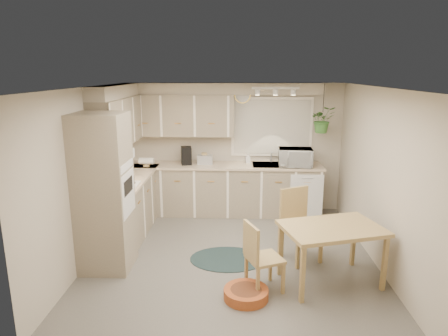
# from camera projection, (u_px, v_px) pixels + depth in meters

# --- Properties ---
(floor) EXTENTS (4.20, 4.20, 0.00)m
(floor) POSITION_uv_depth(u_px,v_px,m) (232.00, 256.00, 5.78)
(floor) COLOR #5F5B53
(floor) RESTS_ON ground
(ceiling) EXTENTS (4.20, 4.20, 0.00)m
(ceiling) POSITION_uv_depth(u_px,v_px,m) (232.00, 87.00, 5.22)
(ceiling) COLOR white
(ceiling) RESTS_ON wall_back
(wall_back) EXTENTS (4.00, 0.04, 2.40)m
(wall_back) POSITION_uv_depth(u_px,v_px,m) (234.00, 148.00, 7.54)
(wall_back) COLOR #B3A894
(wall_back) RESTS_ON floor
(wall_front) EXTENTS (4.00, 0.04, 2.40)m
(wall_front) POSITION_uv_depth(u_px,v_px,m) (228.00, 238.00, 3.46)
(wall_front) COLOR #B3A894
(wall_front) RESTS_ON floor
(wall_left) EXTENTS (0.04, 4.20, 2.40)m
(wall_left) POSITION_uv_depth(u_px,v_px,m) (89.00, 175.00, 5.57)
(wall_left) COLOR #B3A894
(wall_left) RESTS_ON floor
(wall_right) EXTENTS (0.04, 4.20, 2.40)m
(wall_right) POSITION_uv_depth(u_px,v_px,m) (379.00, 177.00, 5.43)
(wall_right) COLOR #B3A894
(wall_right) RESTS_ON floor
(base_cab_left) EXTENTS (0.60, 1.85, 0.90)m
(base_cab_left) POSITION_uv_depth(u_px,v_px,m) (130.00, 205.00, 6.59)
(base_cab_left) COLOR tan
(base_cab_left) RESTS_ON floor
(base_cab_back) EXTENTS (3.60, 0.60, 0.90)m
(base_cab_back) POSITION_uv_depth(u_px,v_px,m) (223.00, 190.00, 7.43)
(base_cab_back) COLOR tan
(base_cab_back) RESTS_ON floor
(counter_left) EXTENTS (0.64, 1.89, 0.04)m
(counter_left) POSITION_uv_depth(u_px,v_px,m) (129.00, 178.00, 6.48)
(counter_left) COLOR #CDB296
(counter_left) RESTS_ON base_cab_left
(counter_back) EXTENTS (3.64, 0.64, 0.04)m
(counter_back) POSITION_uv_depth(u_px,v_px,m) (223.00, 166.00, 7.31)
(counter_back) COLOR #CDB296
(counter_back) RESTS_ON base_cab_back
(oven_stack) EXTENTS (0.65, 0.65, 2.10)m
(oven_stack) POSITION_uv_depth(u_px,v_px,m) (104.00, 193.00, 5.23)
(oven_stack) COLOR tan
(oven_stack) RESTS_ON floor
(wall_oven_face) EXTENTS (0.02, 0.56, 0.58)m
(wall_oven_face) POSITION_uv_depth(u_px,v_px,m) (128.00, 193.00, 5.22)
(wall_oven_face) COLOR silver
(wall_oven_face) RESTS_ON oven_stack
(upper_cab_left) EXTENTS (0.35, 2.00, 0.75)m
(upper_cab_left) POSITION_uv_depth(u_px,v_px,m) (120.00, 121.00, 6.39)
(upper_cab_left) COLOR tan
(upper_cab_left) RESTS_ON wall_left
(upper_cab_back) EXTENTS (2.00, 0.35, 0.75)m
(upper_cab_back) POSITION_uv_depth(u_px,v_px,m) (179.00, 115.00, 7.26)
(upper_cab_back) COLOR tan
(upper_cab_back) RESTS_ON wall_back
(soffit_left) EXTENTS (0.30, 2.00, 0.20)m
(soffit_left) POSITION_uv_depth(u_px,v_px,m) (116.00, 91.00, 6.28)
(soffit_left) COLOR #B3A894
(soffit_left) RESTS_ON wall_left
(soffit_back) EXTENTS (3.60, 0.30, 0.20)m
(soffit_back) POSITION_uv_depth(u_px,v_px,m) (223.00, 89.00, 7.14)
(soffit_back) COLOR #B3A894
(soffit_back) RESTS_ON wall_back
(cooktop) EXTENTS (0.52, 0.58, 0.02)m
(cooktop) POSITION_uv_depth(u_px,v_px,m) (119.00, 186.00, 5.91)
(cooktop) COLOR silver
(cooktop) RESTS_ON counter_left
(range_hood) EXTENTS (0.40, 0.60, 0.14)m
(range_hood) POSITION_uv_depth(u_px,v_px,m) (116.00, 156.00, 5.81)
(range_hood) COLOR silver
(range_hood) RESTS_ON upper_cab_left
(window_blinds) EXTENTS (1.40, 0.02, 1.00)m
(window_blinds) POSITION_uv_depth(u_px,v_px,m) (272.00, 127.00, 7.39)
(window_blinds) COLOR beige
(window_blinds) RESTS_ON wall_back
(window_frame) EXTENTS (1.50, 0.02, 1.10)m
(window_frame) POSITION_uv_depth(u_px,v_px,m) (272.00, 127.00, 7.40)
(window_frame) COLOR white
(window_frame) RESTS_ON wall_back
(sink) EXTENTS (0.70, 0.48, 0.10)m
(sink) POSITION_uv_depth(u_px,v_px,m) (272.00, 167.00, 7.29)
(sink) COLOR #B4B7BC
(sink) RESTS_ON counter_back
(dishwasher_front) EXTENTS (0.58, 0.02, 0.83)m
(dishwasher_front) POSITION_uv_depth(u_px,v_px,m) (306.00, 197.00, 7.08)
(dishwasher_front) COLOR silver
(dishwasher_front) RESTS_ON base_cab_back
(track_light_bar) EXTENTS (0.80, 0.04, 0.04)m
(track_light_bar) POSITION_uv_depth(u_px,v_px,m) (275.00, 88.00, 6.71)
(track_light_bar) COLOR silver
(track_light_bar) RESTS_ON ceiling
(wall_clock) EXTENTS (0.30, 0.03, 0.30)m
(wall_clock) POSITION_uv_depth(u_px,v_px,m) (242.00, 95.00, 7.27)
(wall_clock) COLOR gold
(wall_clock) RESTS_ON wall_back
(dining_table) EXTENTS (1.37, 1.10, 0.75)m
(dining_table) POSITION_uv_depth(u_px,v_px,m) (330.00, 255.00, 4.98)
(dining_table) COLOR tan
(dining_table) RESTS_ON floor
(chair_left) EXTENTS (0.53, 0.53, 0.87)m
(chair_left) POSITION_uv_depth(u_px,v_px,m) (265.00, 257.00, 4.80)
(chair_left) COLOR tan
(chair_left) RESTS_ON floor
(chair_back) EXTENTS (0.64, 0.64, 1.01)m
(chair_back) POSITION_uv_depth(u_px,v_px,m) (302.00, 226.00, 5.55)
(chair_back) COLOR tan
(chair_back) RESTS_ON floor
(braided_rug) EXTENTS (1.07, 0.81, 0.01)m
(braided_rug) POSITION_uv_depth(u_px,v_px,m) (227.00, 259.00, 5.68)
(braided_rug) COLOR black
(braided_rug) RESTS_ON floor
(pet_bed) EXTENTS (0.62, 0.62, 0.12)m
(pet_bed) POSITION_uv_depth(u_px,v_px,m) (246.00, 294.00, 4.69)
(pet_bed) COLOR #A75321
(pet_bed) RESTS_ON floor
(microwave) EXTENTS (0.60, 0.35, 0.40)m
(microwave) POSITION_uv_depth(u_px,v_px,m) (295.00, 155.00, 7.12)
(microwave) COLOR silver
(microwave) RESTS_ON counter_back
(soap_bottle) EXTENTS (0.12, 0.19, 0.08)m
(soap_bottle) POSITION_uv_depth(u_px,v_px,m) (248.00, 161.00, 7.44)
(soap_bottle) COLOR silver
(soap_bottle) RESTS_ON counter_back
(hanging_plant) EXTENTS (0.48, 0.52, 0.36)m
(hanging_plant) POSITION_uv_depth(u_px,v_px,m) (322.00, 123.00, 6.97)
(hanging_plant) COLOR #376C2B
(hanging_plant) RESTS_ON ceiling
(coffee_maker) EXTENTS (0.22, 0.25, 0.32)m
(coffee_maker) POSITION_uv_depth(u_px,v_px,m) (186.00, 156.00, 7.30)
(coffee_maker) COLOR black
(coffee_maker) RESTS_ON counter_back
(toaster) EXTENTS (0.28, 0.16, 0.17)m
(toaster) POSITION_uv_depth(u_px,v_px,m) (205.00, 160.00, 7.33)
(toaster) COLOR #B4B7BC
(toaster) RESTS_ON counter_back
(knife_block) EXTENTS (0.11, 0.11, 0.20)m
(knife_block) POSITION_uv_depth(u_px,v_px,m) (204.00, 158.00, 7.35)
(knife_block) COLOR tan
(knife_block) RESTS_ON counter_back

